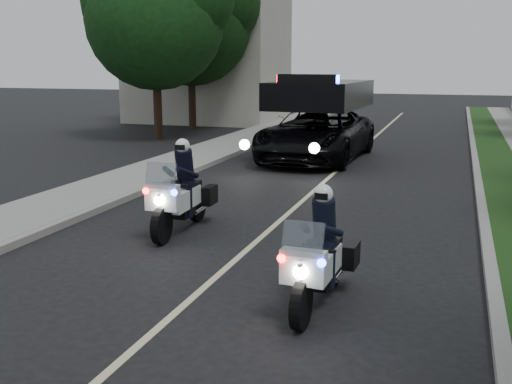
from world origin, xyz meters
The scene contains 14 objects.
ground centered at (0.00, 0.00, 0.00)m, with size 120.00×120.00×0.00m, color black.
curb_right centered at (4.10, 10.00, 0.07)m, with size 0.20×60.00×0.15m, color gray.
grass_verge centered at (4.80, 10.00, 0.08)m, with size 1.20×60.00×0.16m, color #193814.
curb_left centered at (-4.10, 10.00, 0.07)m, with size 0.20×60.00×0.15m, color gray.
sidewalk_left centered at (-5.20, 10.00, 0.08)m, with size 2.00×60.00×0.16m, color gray.
building_far centered at (-10.00, 26.00, 3.50)m, with size 8.00×6.00×7.00m, color #A8A396.
lane_marking centered at (0.00, 10.00, 0.00)m, with size 0.12×50.00×0.01m, color #BFB78C.
police_moto_left centered at (-1.65, 4.10, 0.00)m, with size 0.76×2.17×1.84m, color silver, non-canonical shape.
police_moto_right centered at (1.77, 1.20, 0.00)m, with size 0.70×1.99×1.69m, color silver, non-canonical shape.
police_suv centered at (-1.10, 13.94, 0.00)m, with size 2.98×6.43×3.13m, color black.
bicycle centered at (-2.52, 21.33, 0.00)m, with size 0.62×1.78×0.93m, color black.
cyclist centered at (-2.52, 21.33, 0.00)m, with size 0.59×0.39×1.64m, color black.
tree_left_near centered at (-8.88, 17.43, 0.00)m, with size 5.83×5.83×9.71m, color #143C14, non-canonical shape.
tree_left_far centered at (-9.18, 21.76, 0.00)m, with size 5.89×5.89×9.81m, color black, non-canonical shape.
Camera 1 is at (3.44, -6.74, 3.31)m, focal length 43.35 mm.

